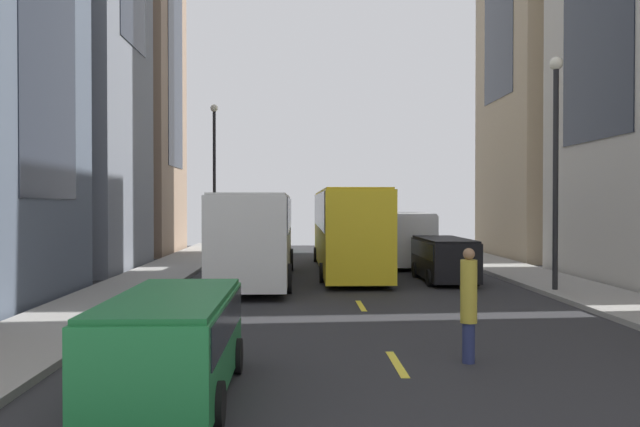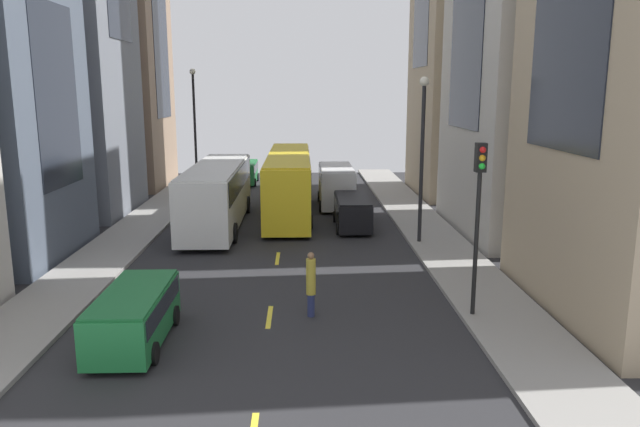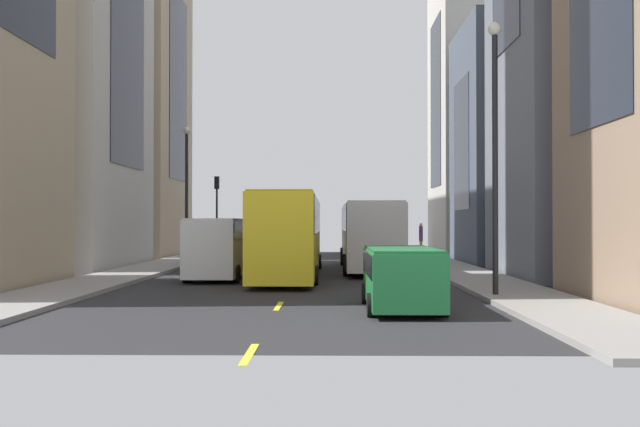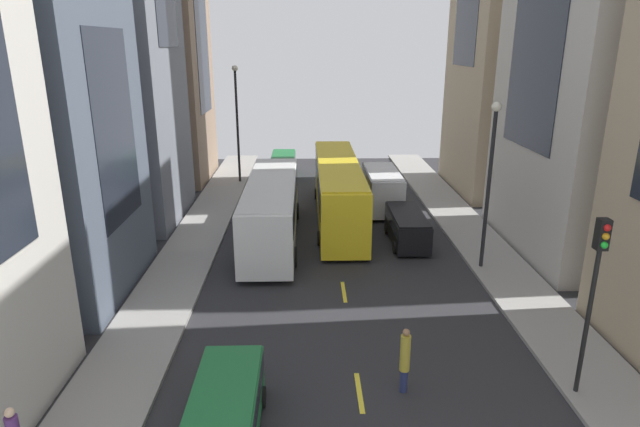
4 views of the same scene
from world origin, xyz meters
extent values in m
plane|color=#28282B|center=(0.00, 0.00, 0.00)|extent=(42.18, 42.18, 0.00)
cube|color=gray|center=(-7.65, 0.00, 0.07)|extent=(2.87, 44.00, 0.15)
cube|color=gray|center=(7.65, 0.00, 0.07)|extent=(2.87, 44.00, 0.15)
cube|color=yellow|center=(0.00, -14.00, 0.01)|extent=(0.16, 2.00, 0.01)
cube|color=yellow|center=(0.00, -7.00, 0.01)|extent=(0.16, 2.00, 0.01)
cube|color=yellow|center=(0.00, 0.00, 0.01)|extent=(0.16, 2.00, 0.01)
cube|color=yellow|center=(0.00, 7.00, 0.01)|extent=(0.16, 2.00, 0.01)
cube|color=yellow|center=(0.00, 14.00, 0.01)|extent=(0.16, 2.00, 0.01)
cube|color=yellow|center=(0.00, 21.00, 0.01)|extent=(0.16, 2.00, 0.01)
cube|color=#4C5666|center=(-12.68, -6.30, 7.03)|extent=(6.78, 8.05, 14.06)
cube|color=#1E232D|center=(-12.68, -6.30, 7.03)|extent=(6.85, 4.43, 7.73)
cube|color=#937760|center=(-13.19, 13.86, 11.63)|extent=(7.79, 8.13, 23.26)
cube|color=#1E232D|center=(-13.19, 13.86, 11.63)|extent=(7.87, 4.47, 12.79)
cube|color=silver|center=(-3.47, -0.51, 1.77)|extent=(2.55, 11.87, 3.00)
cube|color=black|center=(-3.47, -0.51, 2.62)|extent=(2.60, 10.92, 1.20)
cube|color=beige|center=(-3.47, -0.51, 3.31)|extent=(2.45, 11.39, 0.08)
cylinder|color=black|center=(-4.65, 3.17, 0.50)|extent=(0.46, 1.00, 1.00)
cylinder|color=black|center=(-2.30, 3.17, 0.50)|extent=(0.46, 1.00, 1.00)
cylinder|color=black|center=(-4.65, -4.18, 0.50)|extent=(0.46, 1.00, 1.00)
cylinder|color=black|center=(-2.30, -4.18, 0.50)|extent=(0.46, 1.00, 1.00)
cube|color=yellow|center=(0.31, 3.14, 1.86)|extent=(2.45, 14.28, 3.30)
cube|color=black|center=(0.31, 3.14, 2.72)|extent=(2.50, 13.13, 1.48)
cube|color=gold|center=(0.31, 3.14, 3.55)|extent=(2.35, 13.71, 0.08)
cylinder|color=black|center=(-0.82, 7.57, 0.38)|extent=(0.44, 0.76, 0.76)
cylinder|color=black|center=(1.44, 7.57, 0.38)|extent=(0.44, 0.76, 0.76)
cylinder|color=black|center=(-0.82, -1.28, 0.38)|extent=(0.44, 0.76, 0.76)
cylinder|color=black|center=(1.44, -1.28, 0.38)|extent=(0.44, 0.76, 0.76)
cube|color=white|center=(3.26, 4.95, 1.35)|extent=(2.05, 5.52, 2.30)
cube|color=black|center=(3.26, 4.95, 2.10)|extent=(2.09, 5.08, 0.69)
cube|color=silver|center=(3.26, 4.95, 2.54)|extent=(1.97, 5.30, 0.08)
cylinder|color=black|center=(2.32, 6.66, 0.36)|extent=(0.37, 0.72, 0.72)
cylinder|color=black|center=(4.21, 6.66, 0.36)|extent=(0.37, 0.72, 0.72)
cylinder|color=black|center=(2.32, 3.24, 0.36)|extent=(0.37, 0.72, 0.72)
cylinder|color=black|center=(4.21, 3.24, 0.36)|extent=(0.37, 0.72, 0.72)
cube|color=#1E7238|center=(-3.82, -15.96, 0.84)|extent=(1.75, 4.50, 1.35)
cube|color=black|center=(-3.82, -15.96, 1.18)|extent=(1.79, 4.14, 0.57)
cube|color=#1A612F|center=(-3.82, -15.96, 1.56)|extent=(1.68, 4.32, 0.08)
cylinder|color=black|center=(-4.62, -14.57, 0.31)|extent=(0.32, 0.62, 0.62)
cylinder|color=black|center=(-3.01, -14.57, 0.31)|extent=(0.32, 0.62, 0.62)
cube|color=#1E7238|center=(-3.46, 14.74, 0.90)|extent=(1.88, 4.54, 1.47)
cube|color=black|center=(-3.46, 14.74, 1.28)|extent=(1.91, 4.18, 0.62)
cube|color=#1A612F|center=(-3.46, 14.74, 1.68)|extent=(1.80, 4.36, 0.08)
cylinder|color=black|center=(-4.33, 16.15, 0.31)|extent=(0.34, 0.62, 0.62)
cylinder|color=black|center=(-2.60, 16.15, 0.31)|extent=(0.34, 0.62, 0.62)
cylinder|color=black|center=(-4.33, 13.33, 0.31)|extent=(0.34, 0.62, 0.62)
cylinder|color=black|center=(-2.60, 13.33, 0.31)|extent=(0.34, 0.62, 0.62)
cube|color=black|center=(3.78, -1.10, 0.89)|extent=(1.71, 4.75, 1.43)
cube|color=black|center=(3.78, -1.10, 1.25)|extent=(1.74, 4.37, 0.60)
cube|color=black|center=(3.78, -1.10, 1.64)|extent=(1.64, 4.56, 0.08)
cylinder|color=black|center=(3.00, 0.37, 0.31)|extent=(0.31, 0.62, 0.62)
cylinder|color=black|center=(4.57, 0.37, 0.31)|extent=(0.31, 0.62, 0.62)
cylinder|color=black|center=(3.00, -2.57, 0.31)|extent=(0.31, 0.62, 0.62)
cylinder|color=black|center=(4.57, -2.57, 0.31)|extent=(0.31, 0.62, 0.62)
cylinder|color=navy|center=(1.36, -13.96, 0.38)|extent=(0.24, 0.24, 0.76)
cylinder|color=gold|center=(1.36, -13.96, 1.36)|extent=(0.31, 0.31, 1.19)
sphere|color=#8C6647|center=(1.36, -13.96, 2.06)|extent=(0.22, 0.22, 0.22)
sphere|color=beige|center=(-8.42, -17.58, 2.25)|extent=(0.23, 0.23, 0.23)
cylinder|color=black|center=(6.62, -14.28, 2.47)|extent=(0.14, 0.14, 4.65)
cube|color=black|center=(6.62, -14.28, 5.25)|extent=(0.32, 0.32, 0.90)
sphere|color=red|center=(6.62, -14.45, 5.50)|extent=(0.20, 0.20, 0.20)
sphere|color=orange|center=(6.62, -14.45, 5.25)|extent=(0.20, 0.20, 0.20)
sphere|color=green|center=(6.62, -14.45, 5.00)|extent=(0.20, 0.20, 0.20)
cylinder|color=black|center=(6.72, -4.67, 3.82)|extent=(0.18, 0.18, 7.34)
sphere|color=silver|center=(6.72, -4.67, 7.67)|extent=(0.44, 0.44, 0.44)
cylinder|color=black|center=(-6.72, 12.10, 4.27)|extent=(0.18, 0.18, 8.24)
sphere|color=silver|center=(-6.72, 12.10, 8.57)|extent=(0.44, 0.44, 0.44)
camera|label=1|loc=(-1.86, -26.16, 3.01)|focal=36.75mm
camera|label=2|loc=(1.09, -32.72, 7.30)|focal=33.93mm
camera|label=3|loc=(-1.48, 33.23, 2.44)|focal=37.39mm
camera|label=4|loc=(-1.58, -27.98, 10.31)|focal=29.95mm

